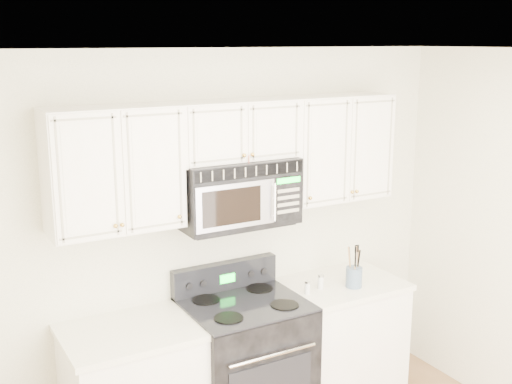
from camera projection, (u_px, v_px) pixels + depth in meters
room at (392, 334)px, 3.02m from camera, size 3.51×3.51×2.61m
base_cabinet_right at (339, 343)px, 4.82m from camera, size 0.86×0.65×0.92m
range at (245, 364)px, 4.39m from camera, size 0.79×0.72×1.13m
upper_cabinets at (235, 152)px, 4.21m from camera, size 2.44×0.37×0.75m
microwave at (237, 192)px, 4.24m from camera, size 0.79×0.45×0.44m
utensil_crock at (354, 276)px, 4.59m from camera, size 0.12×0.12×0.31m
shaker_salt at (307, 287)px, 4.47m from camera, size 0.04×0.04×0.10m
shaker_pepper at (321, 281)px, 4.56m from camera, size 0.04×0.04×0.11m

